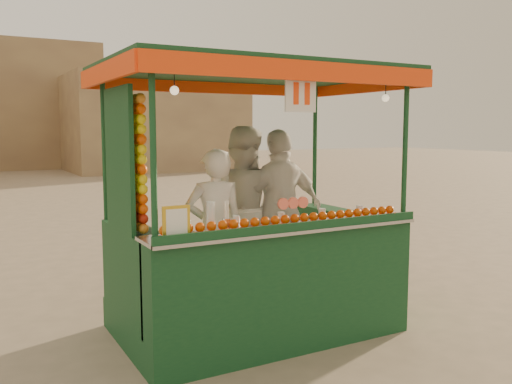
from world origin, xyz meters
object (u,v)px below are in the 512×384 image
vendor_left (215,229)px  vendor_middle (242,209)px  juice_cart (253,250)px  vendor_right (281,210)px

vendor_left → vendor_middle: bearing=-128.6°
juice_cart → vendor_middle: 0.65m
vendor_left → juice_cart: bearing=-179.2°
vendor_right → vendor_left: bearing=14.4°
vendor_left → vendor_right: bearing=-153.7°
juice_cart → vendor_left: (-0.40, 0.08, 0.25)m
vendor_middle → vendor_right: vendor_middle is taller
vendor_left → vendor_middle: 0.71m
juice_cart → vendor_right: 0.71m
juice_cart → vendor_middle: bearing=74.7°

